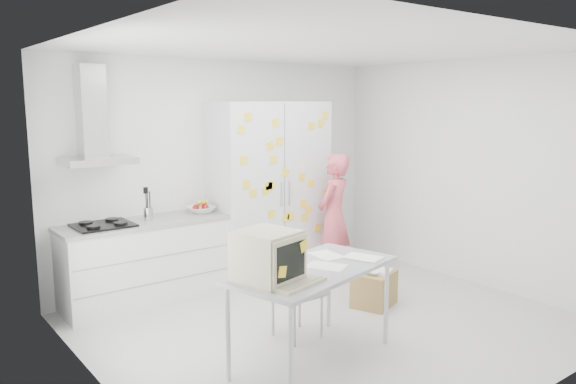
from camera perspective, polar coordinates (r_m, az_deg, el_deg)
floor at (r=5.81m, az=4.26°, el=-13.24°), size 4.50×4.00×0.02m
walls at (r=5.98m, az=-0.17°, el=1.00°), size 4.52×4.01×2.70m
ceiling at (r=5.39m, az=4.61°, el=14.46°), size 4.50×4.00×0.02m
counter_run at (r=6.41m, az=-14.23°, el=-6.75°), size 1.84×0.63×1.28m
range_hood at (r=6.15m, az=-19.17°, el=6.41°), size 0.70×0.48×1.01m
tall_cabinet at (r=7.05m, az=-1.96°, el=0.19°), size 1.50×0.68×2.20m
person at (r=7.02m, az=4.67°, el=-2.48°), size 0.67×0.57×1.57m
desk at (r=4.50m, az=-0.23°, el=-7.30°), size 1.67×1.11×1.22m
chair at (r=5.36m, az=0.45°, el=-9.25°), size 0.41×0.41×0.89m
cardboard_box at (r=6.26m, az=8.76°, el=-9.63°), size 0.57×0.52×0.41m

